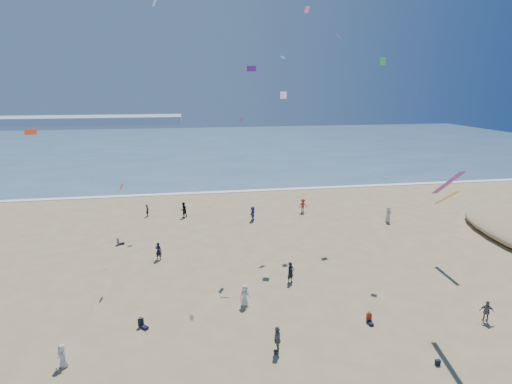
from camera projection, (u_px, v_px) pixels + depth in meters
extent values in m
cube|color=#476B84|center=(196.00, 146.00, 108.91)|extent=(220.00, 100.00, 0.06)
cube|color=white|center=(203.00, 193.00, 61.25)|extent=(220.00, 1.20, 0.08)
cube|color=#7A8EA8|center=(51.00, 121.00, 170.42)|extent=(110.00, 20.00, 3.20)
imported|color=silver|center=(245.00, 296.00, 29.63)|extent=(0.93, 0.74, 1.66)
imported|color=slate|center=(487.00, 311.00, 27.62)|extent=(1.00, 0.77, 1.58)
imported|color=black|center=(183.00, 210.00, 49.72)|extent=(1.19, 1.14, 1.92)
imported|color=slate|center=(277.00, 340.00, 24.35)|extent=(0.58, 1.12, 1.82)
imported|color=black|center=(291.00, 272.00, 33.14)|extent=(0.79, 0.71, 1.82)
imported|color=silver|center=(388.00, 215.00, 47.92)|extent=(0.80, 1.04, 1.90)
imported|color=black|center=(147.00, 210.00, 50.15)|extent=(0.40, 0.57, 1.50)
imported|color=black|center=(159.00, 251.00, 37.58)|extent=(0.72, 0.58, 1.70)
imported|color=silver|center=(62.00, 356.00, 23.16)|extent=(0.83, 0.84, 1.47)
imported|color=#BA381A|center=(303.00, 206.00, 51.63)|extent=(1.28, 0.88, 1.82)
imported|color=#354C91|center=(253.00, 213.00, 48.48)|extent=(1.03, 1.75, 1.80)
cube|color=black|center=(438.00, 362.00, 23.45)|extent=(0.28, 0.18, 0.34)
cube|color=green|center=(383.00, 61.00, 35.68)|extent=(0.50, 0.44, 0.60)
cube|color=#297CD9|center=(283.00, 57.00, 40.84)|extent=(0.74, 0.70, 0.29)
cube|color=#F1481B|center=(31.00, 132.00, 30.75)|extent=(0.86, 0.41, 0.45)
cube|color=white|center=(283.00, 95.00, 37.54)|extent=(0.67, 0.53, 0.64)
cube|color=#DC5D2A|center=(121.00, 187.00, 32.58)|extent=(0.32, 0.77, 0.58)
cube|color=pink|center=(307.00, 10.00, 42.28)|extent=(0.54, 0.43, 0.65)
cube|color=#72198D|center=(242.00, 120.00, 35.20)|extent=(0.59, 0.82, 0.43)
cube|color=purple|center=(339.00, 36.00, 43.02)|extent=(0.60, 0.60, 0.42)
cube|color=#6D1C9F|center=(251.00, 69.00, 35.22)|extent=(0.85, 0.38, 0.49)
cube|color=white|center=(154.00, 3.00, 41.54)|extent=(0.56, 0.64, 0.68)
cube|color=#82238D|center=(448.00, 183.00, 25.90)|extent=(0.35, 3.14, 2.21)
cube|color=orange|center=(447.00, 198.00, 36.02)|extent=(0.35, 2.64, 1.87)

